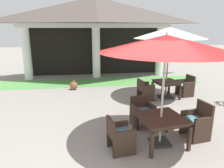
# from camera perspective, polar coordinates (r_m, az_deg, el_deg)

# --- Properties ---
(background_pavilion) EXTENTS (8.71, 3.16, 4.37)m
(background_pavilion) POSITION_cam_1_polar(r_m,az_deg,el_deg) (11.86, -4.60, 18.18)
(background_pavilion) COLOR white
(background_pavilion) RESTS_ON ground
(lawn_strip) EXTENTS (10.51, 1.76, 0.01)m
(lawn_strip) POSITION_cam_1_polar(r_m,az_deg,el_deg) (10.88, -3.80, 0.52)
(lawn_strip) COLOR #519347
(lawn_strip) RESTS_ON ground
(patio_table_near_foreground) EXTENTS (1.17, 1.17, 0.71)m
(patio_table_near_foreground) POSITION_cam_1_polar(r_m,az_deg,el_deg) (5.13, 13.35, -9.66)
(patio_table_near_foreground) COLOR #38281E
(patio_table_near_foreground) RESTS_ON ground
(patio_umbrella_near_foreground) EXTENTS (2.94, 2.94, 2.67)m
(patio_umbrella_near_foreground) POSITION_cam_1_polar(r_m,az_deg,el_deg) (4.69, 14.69, 10.66)
(patio_umbrella_near_foreground) COLOR #2D2D2D
(patio_umbrella_near_foreground) RESTS_ON ground
(patio_chair_near_foreground_west) EXTENTS (0.61, 0.62, 0.81)m
(patio_chair_near_foreground_west) POSITION_cam_1_polar(r_m,az_deg,el_deg) (4.84, 2.10, -14.01)
(patio_chair_near_foreground_west) COLOR #38281E
(patio_chair_near_foreground_west) RESTS_ON ground
(patio_chair_near_foreground_east) EXTENTS (0.62, 0.67, 0.94)m
(patio_chair_near_foreground_east) POSITION_cam_1_polar(r_m,az_deg,el_deg) (5.78, 22.40, -9.62)
(patio_chair_near_foreground_east) COLOR #38281E
(patio_chair_near_foreground_east) RESTS_ON ground
(patio_chair_near_foreground_north) EXTENTS (0.66, 0.62, 0.84)m
(patio_chair_near_foreground_north) POSITION_cam_1_polar(r_m,az_deg,el_deg) (6.05, 8.27, -7.67)
(patio_chair_near_foreground_north) COLOR #38281E
(patio_chair_near_foreground_north) RESTS_ON ground
(patio_table_mid_left) EXTENTS (1.00, 1.00, 0.70)m
(patio_table_mid_left) POSITION_cam_1_polar(r_m,az_deg,el_deg) (8.58, 14.72, 0.18)
(patio_table_mid_left) COLOR #38281E
(patio_table_mid_left) RESTS_ON ground
(patio_umbrella_mid_left) EXTENTS (2.71, 2.71, 2.84)m
(patio_umbrella_mid_left) POSITION_cam_1_polar(r_m,az_deg,el_deg) (8.31, 15.63, 13.30)
(patio_umbrella_mid_left) COLOR #2D2D2D
(patio_umbrella_mid_left) RESTS_ON ground
(patio_chair_mid_left_west) EXTENTS (0.60, 0.63, 0.83)m
(patio_chair_mid_left_west) POSITION_cam_1_polar(r_m,az_deg,el_deg) (8.18, 9.06, -1.64)
(patio_chair_mid_left_west) COLOR #38281E
(patio_chair_mid_left_west) RESTS_ON ground
(patio_chair_mid_left_east) EXTENTS (0.62, 0.65, 0.86)m
(patio_chair_mid_left_east) POSITION_cam_1_polar(r_m,az_deg,el_deg) (9.15, 19.64, -0.60)
(patio_chair_mid_left_east) COLOR #38281E
(patio_chair_mid_left_east) RESTS_ON ground
(terracotta_urn) EXTENTS (0.34, 0.34, 0.46)m
(terracotta_urn) POSITION_cam_1_polar(r_m,az_deg,el_deg) (9.67, -10.49, -0.41)
(terracotta_urn) COLOR brown
(terracotta_urn) RESTS_ON ground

